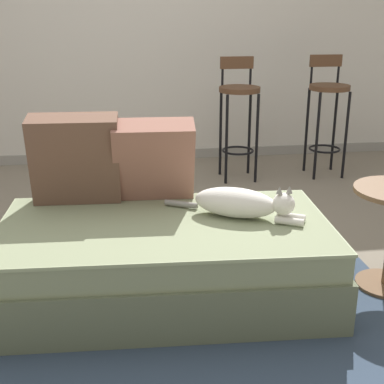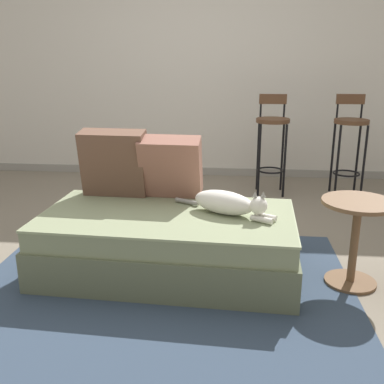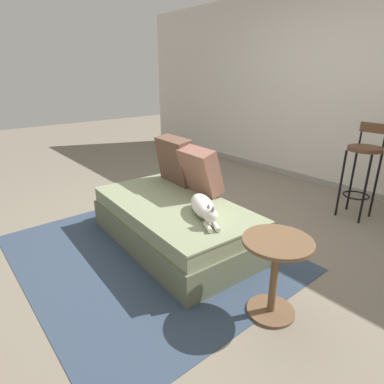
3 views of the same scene
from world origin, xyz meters
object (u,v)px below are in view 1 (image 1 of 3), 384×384
throw_pillow_corner (75,159)px  bar_stool_by_doorway (328,103)px  bar_stool_near_window (239,106)px  couch (165,260)px  throw_pillow_middle (154,160)px  cat (241,203)px

throw_pillow_corner → bar_stool_by_doorway: (2.02, 1.54, -0.02)m
bar_stool_near_window → bar_stool_by_doorway: bar_stool_by_doorway is taller
couch → throw_pillow_corner: 0.72m
throw_pillow_corner → bar_stool_by_doorway: 2.54m
throw_pillow_corner → bar_stool_near_window: bearing=51.2°
throw_pillow_corner → bar_stool_near_window: 1.98m
throw_pillow_corner → throw_pillow_middle: (0.41, -0.02, -0.01)m
throw_pillow_corner → bar_stool_near_window: bar_stool_near_window is taller
cat → bar_stool_by_doorway: size_ratio=0.66×
couch → bar_stool_by_doorway: (1.58, 1.91, 0.42)m
bar_stool_near_window → cat: bearing=-102.4°
cat → bar_stool_near_window: (0.42, 1.88, 0.15)m
couch → bar_stool_near_window: size_ratio=1.67×
throw_pillow_corner → throw_pillow_middle: bearing=-3.0°
couch → bar_stool_by_doorway: size_ratio=1.66×
cat → bar_stool_near_window: 1.94m
cat → couch: bearing=-176.4°
couch → bar_stool_near_window: bar_stool_near_window is taller
throw_pillow_middle → bar_stool_near_window: bearing=62.1°
throw_pillow_middle → bar_stool_near_window: bar_stool_near_window is taller
cat → bar_stool_by_doorway: (1.19, 1.88, 0.14)m
throw_pillow_corner → bar_stool_near_window: (1.24, 1.54, -0.02)m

